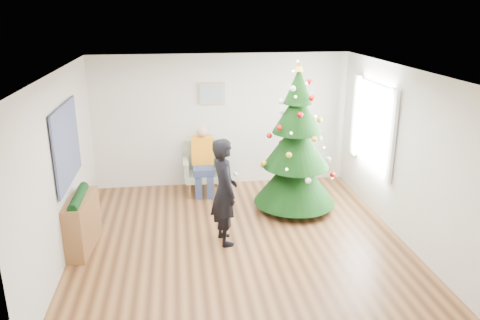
{
  "coord_description": "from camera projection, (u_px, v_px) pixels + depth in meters",
  "views": [
    {
      "loc": [
        -0.87,
        -6.44,
        3.44
      ],
      "look_at": [
        0.1,
        0.6,
        1.1
      ],
      "focal_mm": 35.0,
      "sensor_mm": 36.0,
      "label": 1
    }
  ],
  "objects": [
    {
      "name": "laptop",
      "position": [
        302.0,
        180.0,
        8.1
      ],
      "size": [
        0.37,
        0.34,
        0.02
      ],
      "primitive_type": "imported",
      "rotation": [
        0.0,
        0.0,
        0.57
      ],
      "color": "silver",
      "rests_on": "stool"
    },
    {
      "name": "armchair",
      "position": [
        203.0,
        174.0,
        9.02
      ],
      "size": [
        0.75,
        0.68,
        0.99
      ],
      "rotation": [
        0.0,
        0.0,
        0.0
      ],
      "color": "gray",
      "rests_on": "floor"
    },
    {
      "name": "ceiling",
      "position": [
        239.0,
        70.0,
        6.43
      ],
      "size": [
        5.0,
        5.0,
        0.0
      ],
      "primitive_type": "plane",
      "rotation": [
        3.14,
        0.0,
        0.0
      ],
      "color": "white",
      "rests_on": "wall_back"
    },
    {
      "name": "stool",
      "position": [
        301.0,
        195.0,
        8.19
      ],
      "size": [
        0.38,
        0.38,
        0.56
      ],
      "rotation": [
        0.0,
        0.0,
        0.23
      ],
      "color": "brown",
      "rests_on": "floor"
    },
    {
      "name": "console",
      "position": [
        82.0,
        224.0,
        6.87
      ],
      "size": [
        0.4,
        1.03,
        0.8
      ],
      "primitive_type": "cube",
      "rotation": [
        0.0,
        0.0,
        -0.1
      ],
      "color": "brown",
      "rests_on": "floor"
    },
    {
      "name": "seated_person",
      "position": [
        203.0,
        160.0,
        8.87
      ],
      "size": [
        0.41,
        0.6,
        1.3
      ],
      "rotation": [
        0.0,
        0.0,
        0.0
      ],
      "color": "navy",
      "rests_on": "armchair"
    },
    {
      "name": "window_panel",
      "position": [
        373.0,
        125.0,
        8.04
      ],
      "size": [
        0.04,
        1.3,
        1.4
      ],
      "primitive_type": "cube",
      "color": "white",
      "rests_on": "wall_right"
    },
    {
      "name": "wall_left",
      "position": [
        61.0,
        168.0,
        6.51
      ],
      "size": [
        0.0,
        5.0,
        5.0
      ],
      "primitive_type": "plane",
      "rotation": [
        1.57,
        0.0,
        1.57
      ],
      "color": "silver",
      "rests_on": "floor"
    },
    {
      "name": "standing_man",
      "position": [
        224.0,
        192.0,
        6.94
      ],
      "size": [
        0.5,
        0.66,
        1.64
      ],
      "primitive_type": "imported",
      "rotation": [
        0.0,
        0.0,
        1.76
      ],
      "color": "black",
      "rests_on": "floor"
    },
    {
      "name": "wall_right",
      "position": [
        400.0,
        153.0,
        7.16
      ],
      "size": [
        0.0,
        5.0,
        5.0
      ],
      "primitive_type": "plane",
      "rotation": [
        1.57,
        0.0,
        -1.57
      ],
      "color": "silver",
      "rests_on": "floor"
    },
    {
      "name": "tapestry",
      "position": [
        67.0,
        144.0,
        6.72
      ],
      "size": [
        0.03,
        1.5,
        1.15
      ],
      "primitive_type": "cube",
      "color": "black",
      "rests_on": "wall_left"
    },
    {
      "name": "game_controller",
      "position": [
        236.0,
        175.0,
        6.85
      ],
      "size": [
        0.06,
        0.13,
        0.04
      ],
      "primitive_type": "cube",
      "rotation": [
        0.0,
        0.0,
        0.19
      ],
      "color": "white",
      "rests_on": "standing_man"
    },
    {
      "name": "garland",
      "position": [
        78.0,
        197.0,
        6.74
      ],
      "size": [
        0.14,
        0.9,
        0.14
      ],
      "primitive_type": "cylinder",
      "rotation": [
        1.57,
        0.0,
        0.0
      ],
      "color": "black",
      "rests_on": "console"
    },
    {
      "name": "floor",
      "position": [
        239.0,
        240.0,
        7.24
      ],
      "size": [
        5.0,
        5.0,
        0.0
      ],
      "primitive_type": "plane",
      "color": "brown",
      "rests_on": "ground"
    },
    {
      "name": "framed_picture",
      "position": [
        211.0,
        93.0,
        8.96
      ],
      "size": [
        0.52,
        0.05,
        0.42
      ],
      "color": "tan",
      "rests_on": "wall_back"
    },
    {
      "name": "curtains",
      "position": [
        372.0,
        125.0,
        8.03
      ],
      "size": [
        0.05,
        1.75,
        1.5
      ],
      "color": "white",
      "rests_on": "wall_right"
    },
    {
      "name": "christmas_tree",
      "position": [
        296.0,
        146.0,
        8.0
      ],
      "size": [
        1.43,
        1.43,
        2.59
      ],
      "rotation": [
        0.0,
        0.0,
        0.19
      ],
      "color": "#3F2816",
      "rests_on": "floor"
    },
    {
      "name": "wall_back",
      "position": [
        222.0,
        121.0,
        9.19
      ],
      "size": [
        5.0,
        0.0,
        5.0
      ],
      "primitive_type": "plane",
      "rotation": [
        1.57,
        0.0,
        0.0
      ],
      "color": "silver",
      "rests_on": "floor"
    },
    {
      "name": "wall_front",
      "position": [
        274.0,
        241.0,
        4.48
      ],
      "size": [
        5.0,
        0.0,
        5.0
      ],
      "primitive_type": "plane",
      "rotation": [
        -1.57,
        0.0,
        0.0
      ],
      "color": "silver",
      "rests_on": "floor"
    }
  ]
}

